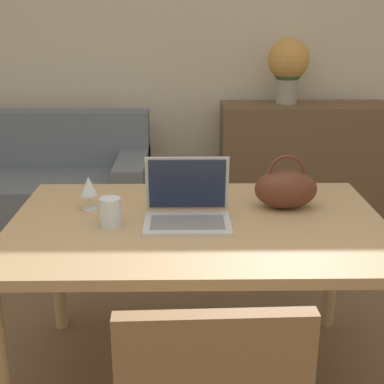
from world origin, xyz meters
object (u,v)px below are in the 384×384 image
Objects in this scene: laptop at (186,205)px; drinking_glass at (111,212)px; couch at (31,192)px; flower_vase at (288,65)px; handbag at (286,188)px; wine_glass at (89,187)px.

drinking_glass is (-0.29, -0.06, -0.01)m from laptop.
flower_vase is (1.85, 0.28, 0.85)m from couch.
handbag is (1.51, -1.55, 0.53)m from couch.
couch is at bearing -171.36° from flower_vase.
handbag is 0.56× the size of flower_vase.
laptop is at bearing 12.11° from drinking_glass.
laptop is 1.28× the size of handbag.
couch is at bearing 134.42° from handbag.
handbag reaches higher than wine_glass.
flower_vase is (0.33, 1.83, 0.32)m from handbag.
couch is 2.07m from laptop.
flower_vase is (1.14, 1.84, 0.31)m from wine_glass.
flower_vase is at bearing 8.64° from couch.
flower_vase is at bearing 63.04° from drinking_glass.
wine_glass is at bearing -65.47° from couch.
drinking_glass is (0.82, -1.74, 0.50)m from couch.
couch is 6.52× the size of handbag.
handbag is at bearing 17.82° from laptop.
wine_glass reaches higher than couch.
wine_glass is 0.80m from handbag.
couch is 2.23m from handbag.
drinking_glass is at bearing -59.09° from wine_glass.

